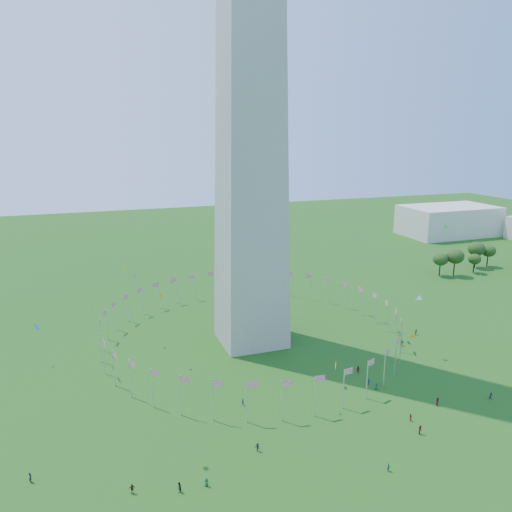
% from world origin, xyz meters
% --- Properties ---
extents(ground, '(600.00, 600.00, 0.00)m').
position_xyz_m(ground, '(0.00, 0.00, 0.00)').
color(ground, '#174610').
rests_on(ground, ground).
extents(washington_monument, '(16.80, 16.80, 169.00)m').
position_xyz_m(washington_monument, '(0.00, 50.00, 84.50)').
color(washington_monument, '#A9A396').
rests_on(washington_monument, ground).
extents(flag_ring, '(80.24, 80.24, 9.00)m').
position_xyz_m(flag_ring, '(-0.00, 50.00, 4.50)').
color(flag_ring, silver).
rests_on(flag_ring, ground).
extents(gov_building_east_a, '(50.00, 30.00, 16.00)m').
position_xyz_m(gov_building_east_a, '(150.00, 150.00, 8.00)').
color(gov_building_east_a, beige).
rests_on(gov_building_east_a, ground).
extents(crowd, '(99.78, 72.29, 1.90)m').
position_xyz_m(crowd, '(10.38, 4.86, 0.85)').
color(crowd, '#1A4228').
rests_on(crowd, ground).
extents(kites_aloft, '(118.68, 76.68, 30.10)m').
position_xyz_m(kites_aloft, '(9.79, 22.93, 17.23)').
color(kites_aloft, white).
rests_on(kites_aloft, ground).
extents(tree_line_east, '(52.90, 16.18, 10.99)m').
position_xyz_m(tree_line_east, '(113.19, 85.26, 4.96)').
color(tree_line_east, '#2B4F1A').
rests_on(tree_line_east, ground).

